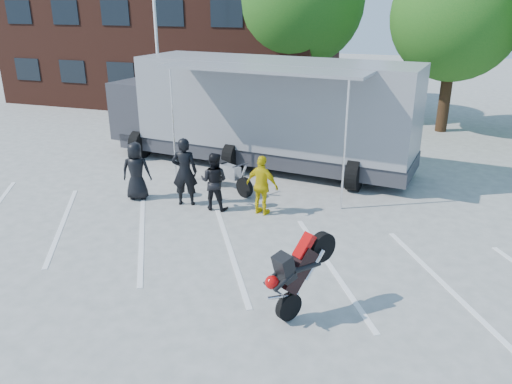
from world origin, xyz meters
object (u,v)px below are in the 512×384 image
Objects in this scene: tree_left at (300,1)px; stunt_bike_rider at (312,309)px; tree_mid at (456,16)px; spectator_leather_a at (136,171)px; flagpole at (160,14)px; parked_motorcycle at (229,191)px; spectator_leather_b at (185,172)px; spectator_leather_c at (214,181)px; transporter_truck at (261,165)px; spectator_hivis at (262,185)px.

tree_left reaches higher than stunt_bike_rider.
tree_mid is 4.43× the size of spectator_leather_a.
flagpole is 0.93× the size of tree_left.
flagpole reaches higher than parked_motorcycle.
spectator_leather_a is at bearing -68.91° from flagpole.
spectator_leather_b is at bearing -58.17° from flagpole.
parked_motorcycle is 1.17× the size of stunt_bike_rider.
stunt_bike_rider reaches higher than parked_motorcycle.
tree_left reaches higher than spectator_leather_b.
tree_left is 13.63m from spectator_leather_c.
tree_mid is 10.86m from transporter_truck.
tree_mid reaches higher than spectator_hivis.
tree_left is 1.13× the size of tree_mid.
tree_mid is 3.87× the size of spectator_leather_b.
spectator_leather_c is (-3.73, 4.01, 0.83)m from stunt_bike_rider.
flagpole is 8.87m from spectator_leather_b.
tree_left is 5.17× the size of spectator_hivis.
parked_motorcycle is at bearing -121.46° from tree_mid.
spectator_leather_b is 1.19× the size of spectator_hivis.
tree_mid is at bearing 115.05° from stunt_bike_rider.
spectator_hivis reaches higher than spectator_leather_c.
spectator_leather_c is 1.39m from spectator_hivis.
flagpole reaches higher than tree_mid.
tree_mid is at bearing 56.93° from transporter_truck.
spectator_leather_c is (0.92, -0.05, -0.17)m from spectator_leather_b.
tree_left is at bearing 102.26° from transporter_truck.
tree_mid is at bearing -136.77° from spectator_leather_b.
spectator_leather_b is at bearing 172.77° from stunt_bike_rider.
tree_left is 13.70m from spectator_hivis.
tree_left reaches higher than tree_mid.
transporter_truck is 4.56m from spectator_hivis.
flagpole is 7.54m from transporter_truck.
tree_left is at bearing -105.96° from spectator_leather_b.
spectator_hivis is at bearing -103.99° from parked_motorcycle.
parked_motorcycle is at bearing -165.87° from spectator_leather_a.
spectator_hivis is (2.31, 0.04, -0.16)m from spectator_leather_b.
spectator_hivis reaches higher than stunt_bike_rider.
spectator_leather_c is at bearing 16.98° from spectator_hivis.
spectator_hivis is (1.39, 0.08, 0.01)m from spectator_leather_c.
flagpole is at bearing -86.99° from spectator_leather_a.
stunt_bike_rider is 5.54m from spectator_leather_c.
stunt_bike_rider is (3.87, -5.47, 0.00)m from parked_motorcycle.
parked_motorcycle is at bearing -86.05° from spectator_leather_c.
spectator_leather_a reaches higher than spectator_hivis.
tree_left is 4.15× the size of parked_motorcycle.
spectator_leather_a is 3.87m from spectator_hivis.
tree_mid is at bearing -98.77° from spectator_hivis.
stunt_bike_rider is at bearing -74.73° from tree_left.
flagpole is 12.31m from tree_mid.
tree_left is 18.24m from stunt_bike_rider.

